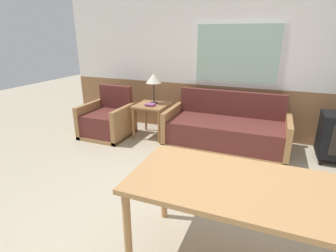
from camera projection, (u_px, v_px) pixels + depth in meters
name	position (u px, v px, depth m)	size (l,w,h in m)	color
ground_plane	(215.00, 231.00, 2.48)	(16.00, 16.00, 0.00)	#B2A58C
wall_back	(254.00, 60.00, 4.34)	(7.20, 0.09, 2.70)	#8E603D
couch	(225.00, 131.00, 4.29)	(1.93, 0.87, 0.86)	#9E7042
armchair	(108.00, 121.00, 4.74)	(0.81, 0.78, 0.87)	#9E7042
side_table	(152.00, 110.00, 4.63)	(0.55, 0.55, 0.59)	#9E7042
table_lamp	(154.00, 79.00, 4.54)	(0.27, 0.27, 0.52)	#262628
book_stack	(150.00, 105.00, 4.50)	(0.19, 0.14, 0.04)	#994C84
dining_table	(253.00, 195.00, 1.86)	(1.78, 0.82, 0.76)	#B27F4C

